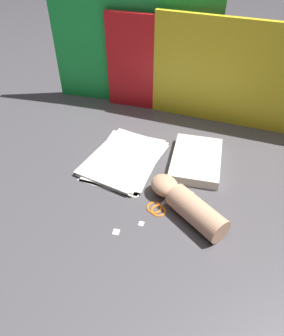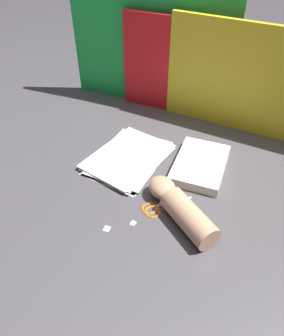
# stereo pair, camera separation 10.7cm
# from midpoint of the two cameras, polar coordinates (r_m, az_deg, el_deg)

# --- Properties ---
(ground_plane) EXTENTS (6.00, 6.00, 0.00)m
(ground_plane) POSITION_cam_midpoint_polar(r_m,az_deg,el_deg) (1.12, 3.53, -1.93)
(ground_plane) COLOR #4C494F
(backdrop_panel_left) EXTENTS (0.69, 0.14, 0.58)m
(backdrop_panel_left) POSITION_cam_midpoint_polar(r_m,az_deg,el_deg) (1.42, 3.80, 21.62)
(backdrop_panel_left) COLOR green
(backdrop_panel_left) RESTS_ON ground_plane
(backdrop_panel_center) EXTENTS (0.70, 0.11, 0.40)m
(backdrop_panel_center) POSITION_cam_midpoint_polar(r_m,az_deg,el_deg) (1.37, 13.21, 15.79)
(backdrop_panel_center) COLOR red
(backdrop_panel_center) RESTS_ON ground_plane
(backdrop_panel_right) EXTENTS (0.80, 0.07, 0.42)m
(backdrop_panel_right) POSITION_cam_midpoint_polar(r_m,az_deg,el_deg) (1.32, 23.96, 12.83)
(backdrop_panel_right) COLOR yellow
(backdrop_panel_right) RESTS_ON ground_plane
(paper_stack) EXTENTS (0.25, 0.32, 0.02)m
(paper_stack) POSITION_cam_midpoint_polar(r_m,az_deg,el_deg) (1.18, 0.25, 1.65)
(paper_stack) COLOR white
(paper_stack) RESTS_ON ground_plane
(book_closed) EXTENTS (0.21, 0.27, 0.04)m
(book_closed) POSITION_cam_midpoint_polar(r_m,az_deg,el_deg) (1.17, 12.68, 0.46)
(book_closed) COLOR silver
(book_closed) RESTS_ON ground_plane
(scissors) EXTENTS (0.13, 0.17, 0.01)m
(scissors) POSITION_cam_midpoint_polar(r_m,az_deg,el_deg) (1.03, 5.82, -6.61)
(scissors) COLOR silver
(scissors) RESTS_ON ground_plane
(hand_forearm) EXTENTS (0.29, 0.21, 0.08)m
(hand_forearm) POSITION_cam_midpoint_polar(r_m,az_deg,el_deg) (0.98, 9.93, -7.10)
(hand_forearm) COLOR tan
(hand_forearm) RESTS_ON ground_plane
(paper_scrap_near) EXTENTS (0.02, 0.02, 0.00)m
(paper_scrap_near) POSITION_cam_midpoint_polar(r_m,az_deg,el_deg) (0.97, -2.96, -10.65)
(paper_scrap_near) COLOR white
(paper_scrap_near) RESTS_ON ground_plane
(paper_scrap_mid) EXTENTS (0.02, 0.02, 0.00)m
(paper_scrap_mid) POSITION_cam_midpoint_polar(r_m,az_deg,el_deg) (0.98, 1.59, -9.71)
(paper_scrap_mid) COLOR white
(paper_scrap_mid) RESTS_ON ground_plane
(pen) EXTENTS (0.02, 0.13, 0.01)m
(pen) POSITION_cam_midpoint_polar(r_m,az_deg,el_deg) (1.19, -5.66, 1.49)
(pen) COLOR black
(pen) RESTS_ON ground_plane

